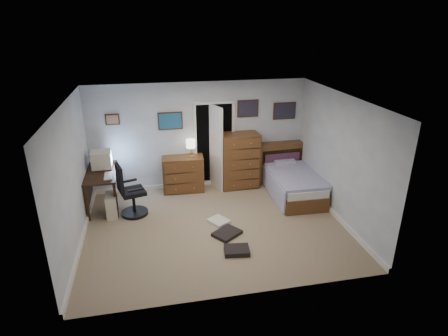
# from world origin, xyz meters

# --- Properties ---
(floor) EXTENTS (5.00, 4.00, 0.02)m
(floor) POSITION_xyz_m (0.00, 0.00, -0.01)
(floor) COLOR gray
(floor) RESTS_ON ground
(computer_desk) EXTENTS (0.69, 1.41, 0.80)m
(computer_desk) POSITION_xyz_m (-2.30, 1.39, 0.61)
(computer_desk) COLOR #301E10
(computer_desk) RESTS_ON floor
(crt_monitor) EXTENTS (0.43, 0.40, 0.38)m
(crt_monitor) POSITION_xyz_m (-2.18, 1.55, 1.00)
(crt_monitor) COLOR beige
(crt_monitor) RESTS_ON computer_desk
(keyboard) EXTENTS (0.17, 0.43, 0.03)m
(keyboard) POSITION_xyz_m (-2.02, 1.05, 0.81)
(keyboard) COLOR beige
(keyboard) RESTS_ON computer_desk
(pc_tower) EXTENTS (0.23, 0.45, 0.48)m
(pc_tower) POSITION_xyz_m (-2.00, 0.85, 0.24)
(pc_tower) COLOR beige
(pc_tower) RESTS_ON floor
(office_chair) EXTENTS (0.67, 0.67, 1.13)m
(office_chair) POSITION_xyz_m (-1.62, 0.81, 0.44)
(office_chair) COLOR black
(office_chair) RESTS_ON floor
(media_stack) EXTENTS (0.17, 0.17, 0.82)m
(media_stack) POSITION_xyz_m (-2.32, 2.15, 0.41)
(media_stack) COLOR maroon
(media_stack) RESTS_ON floor
(low_dresser) EXTENTS (0.97, 0.53, 0.84)m
(low_dresser) POSITION_xyz_m (-0.43, 1.77, 0.42)
(low_dresser) COLOR brown
(low_dresser) RESTS_ON floor
(table_lamp) EXTENTS (0.22, 0.22, 0.41)m
(table_lamp) POSITION_xyz_m (-0.23, 1.77, 1.13)
(table_lamp) COLOR gold
(table_lamp) RESTS_ON low_dresser
(doorway) EXTENTS (0.96, 1.12, 2.05)m
(doorway) POSITION_xyz_m (0.35, 2.27, 1.00)
(doorway) COLOR black
(doorway) RESTS_ON floor
(tall_dresser) EXTENTS (0.93, 0.59, 1.32)m
(tall_dresser) POSITION_xyz_m (0.90, 1.75, 0.66)
(tall_dresser) COLOR brown
(tall_dresser) RESTS_ON floor
(headboard_bookcase) EXTENTS (1.13, 0.34, 1.00)m
(headboard_bookcase) POSITION_xyz_m (1.97, 1.86, 0.53)
(headboard_bookcase) COLOR brown
(headboard_bookcase) RESTS_ON floor
(bed) EXTENTS (1.05, 1.90, 0.61)m
(bed) POSITION_xyz_m (1.99, 1.02, 0.29)
(bed) COLOR brown
(bed) RESTS_ON floor
(wall_posters) EXTENTS (4.38, 0.04, 0.60)m
(wall_posters) POSITION_xyz_m (0.57, 1.98, 1.75)
(wall_posters) COLOR #331E11
(wall_posters) RESTS_ON floor
(floor_clutter) EXTENTS (0.62, 1.52, 0.09)m
(floor_clutter) POSITION_xyz_m (0.17, -0.48, 0.04)
(floor_clutter) COLOR black
(floor_clutter) RESTS_ON floor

